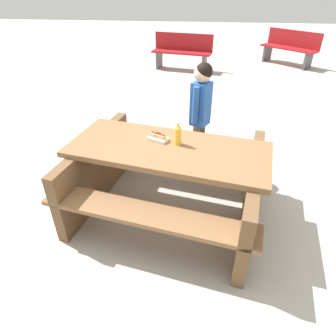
# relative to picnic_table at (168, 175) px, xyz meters

# --- Properties ---
(ground_plane) EXTENTS (30.00, 30.00, 0.00)m
(ground_plane) POSITION_rel_picnic_table_xyz_m (0.00, 0.00, -0.44)
(ground_plane) COLOR #B7B2A8
(ground_plane) RESTS_ON ground
(picnic_table) EXTENTS (2.04, 1.72, 0.75)m
(picnic_table) POSITION_rel_picnic_table_xyz_m (0.00, 0.00, 0.00)
(picnic_table) COLOR brown
(picnic_table) RESTS_ON ground
(soda_bottle) EXTENTS (0.06, 0.06, 0.22)m
(soda_bottle) POSITION_rel_picnic_table_xyz_m (-0.08, -0.07, 0.41)
(soda_bottle) COLOR yellow
(soda_bottle) RESTS_ON picnic_table
(hotdog_tray) EXTENTS (0.21, 0.17, 0.08)m
(hotdog_tray) POSITION_rel_picnic_table_xyz_m (0.11, -0.12, 0.34)
(hotdog_tray) COLOR white
(hotdog_tray) RESTS_ON picnic_table
(child_in_coat) EXTENTS (0.25, 0.29, 1.28)m
(child_in_coat) POSITION_rel_picnic_table_xyz_m (-0.27, -0.89, 0.38)
(child_in_coat) COLOR brown
(child_in_coat) RESTS_ON ground
(park_bench_mid) EXTENTS (1.38, 1.31, 0.85)m
(park_bench_mid) POSITION_rel_picnic_table_xyz_m (-2.58, -6.32, 0.00)
(park_bench_mid) COLOR maroon
(park_bench_mid) RESTS_ON ground
(park_bench_far) EXTENTS (1.55, 0.70, 0.85)m
(park_bench_far) POSITION_rel_picnic_table_xyz_m (0.25, -5.51, 0.00)
(park_bench_far) COLOR maroon
(park_bench_far) RESTS_ON ground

